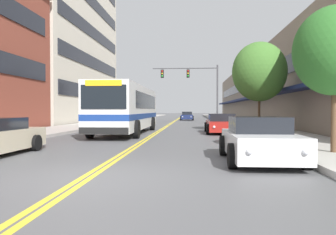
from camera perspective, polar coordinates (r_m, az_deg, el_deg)
The scene contains 15 objects.
ground_plane at distance 44.32m, azimuth 1.13°, elevation -0.66°, with size 240.00×240.00×0.00m, color #565659.
sidewalk_left at distance 45.32m, azimuth -8.27°, elevation -0.52°, with size 3.81×106.00×0.17m.
sidewalk_right at distance 44.54m, azimuth 10.69°, elevation -0.56°, with size 3.81×106.00×0.17m.
centre_line at distance 44.32m, azimuth 1.13°, elevation -0.66°, with size 0.34×106.00×0.01m.
office_tower_left at distance 44.56m, azimuth -20.47°, elevation 15.72°, with size 12.08×23.58×25.35m.
storefront_row_right at distance 45.69m, azimuth 18.40°, elevation 4.32°, with size 9.10×68.00×7.96m.
city_bus at distance 21.75m, azimuth -7.02°, elevation 1.78°, with size 2.83×11.70×3.01m.
car_charcoal_parked_left_near at distance 38.49m, azimuth -5.96°, elevation -0.07°, with size 2.05×4.70×1.30m.
car_white_parked_right_foreground at distance 10.08m, azimuth 15.58°, elevation -3.88°, with size 2.09×4.20×1.32m.
car_red_parked_right_mid at distance 21.93m, azimuth 9.32°, elevation -1.12°, with size 2.14×4.84×1.28m.
car_navy_moving_lead at distance 49.45m, azimuth 3.34°, elevation 0.24°, with size 1.99×4.52×1.28m.
traffic_signal_mast at distance 37.03m, azimuth 4.69°, elevation 6.27°, with size 7.37×0.38×6.57m.
street_lamp_left_near at distance 14.62m, azimuth -26.94°, elevation 14.34°, with size 2.47×0.28×8.16m.
street_tree_right_near at distance 11.92m, azimuth 27.08°, elevation 10.27°, with size 2.61×2.61×4.68m.
street_tree_right_mid at distance 23.00m, azimuth 15.62°, elevation 7.68°, with size 3.62×3.62×5.92m.
Camera 1 is at (2.37, -7.23, 1.52)m, focal length 35.00 mm.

